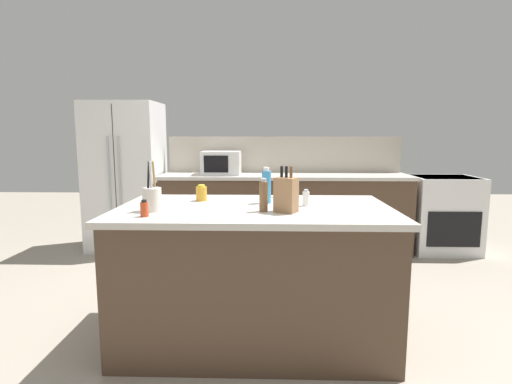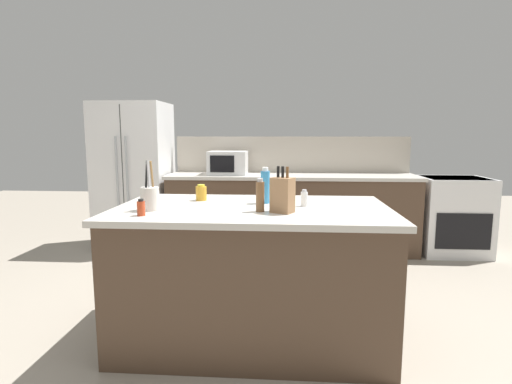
{
  "view_description": "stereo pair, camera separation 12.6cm",
  "coord_description": "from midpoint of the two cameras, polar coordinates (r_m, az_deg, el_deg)",
  "views": [
    {
      "loc": [
        0.09,
        -2.66,
        1.42
      ],
      "look_at": [
        0.0,
        0.35,
        0.99
      ],
      "focal_mm": 28.0,
      "sensor_mm": 36.0,
      "label": 1
    },
    {
      "loc": [
        0.22,
        -2.66,
        1.42
      ],
      "look_at": [
        0.0,
        0.35,
        0.99
      ],
      "focal_mm": 28.0,
      "sensor_mm": 36.0,
      "label": 2
    }
  ],
  "objects": [
    {
      "name": "pepper_grinder",
      "position": [
        2.52,
        2.02,
        -0.58
      ],
      "size": [
        0.05,
        0.05,
        0.21
      ],
      "color": "brown",
      "rests_on": "kitchen_island"
    },
    {
      "name": "dish_soap_bottle",
      "position": [
        2.83,
        2.6,
        0.81
      ],
      "size": [
        0.07,
        0.07,
        0.26
      ],
      "color": "#3384BC",
      "rests_on": "kitchen_island"
    },
    {
      "name": "ground_plane",
      "position": [
        3.02,
        0.76,
        -19.93
      ],
      "size": [
        14.0,
        14.0,
        0.0
      ],
      "primitive_type": "plane",
      "color": "gray"
    },
    {
      "name": "kitchen_island",
      "position": [
        2.83,
        0.78,
        -11.47
      ],
      "size": [
        1.85,
        1.06,
        0.94
      ],
      "color": "#4C3828",
      "rests_on": "ground_plane"
    },
    {
      "name": "back_counter_run",
      "position": [
        4.95,
        5.74,
        -2.93
      ],
      "size": [
        3.03,
        0.66,
        0.94
      ],
      "color": "#4C3828",
      "rests_on": "ground_plane"
    },
    {
      "name": "spice_jar_paprika",
      "position": [
        2.48,
        -14.71,
        -2.22
      ],
      "size": [
        0.05,
        0.05,
        0.1
      ],
      "color": "#B73D1E",
      "rests_on": "kitchen_island"
    },
    {
      "name": "spice_jar_oregano",
      "position": [
        3.11,
        4.38,
        0.25
      ],
      "size": [
        0.05,
        0.05,
        0.12
      ],
      "color": "#567038",
      "rests_on": "kitchen_island"
    },
    {
      "name": "knife_block",
      "position": [
        2.5,
        5.25,
        -0.38
      ],
      "size": [
        0.16,
        0.15,
        0.29
      ],
      "rotation": [
        0.0,
        0.0,
        -0.5
      ],
      "color": "#936B47",
      "rests_on": "kitchen_island"
    },
    {
      "name": "honey_jar",
      "position": [
        2.98,
        -6.64,
        -0.15
      ],
      "size": [
        0.08,
        0.08,
        0.12
      ],
      "color": "gold",
      "rests_on": "kitchen_island"
    },
    {
      "name": "salt_shaker",
      "position": [
        2.74,
        8.21,
        -0.94
      ],
      "size": [
        0.05,
        0.05,
        0.11
      ],
      "color": "silver",
      "rests_on": "kitchen_island"
    },
    {
      "name": "refrigerator",
      "position": [
        5.27,
        -16.34,
        2.24
      ],
      "size": [
        0.86,
        0.75,
        1.82
      ],
      "color": "white",
      "rests_on": "ground_plane"
    },
    {
      "name": "microwave",
      "position": [
        4.91,
        -3.31,
        4.18
      ],
      "size": [
        0.46,
        0.39,
        0.28
      ],
      "color": "white",
      "rests_on": "back_counter_run"
    },
    {
      "name": "range_oven",
      "position": [
        5.37,
        26.86,
        -2.96
      ],
      "size": [
        0.76,
        0.65,
        0.92
      ],
      "color": "white",
      "rests_on": "ground_plane"
    },
    {
      "name": "wall_backsplash",
      "position": [
        5.18,
        5.76,
        5.35
      ],
      "size": [
        2.99,
        0.03,
        0.46
      ],
      "primitive_type": "cube",
      "color": "#B2A899",
      "rests_on": "back_counter_run"
    },
    {
      "name": "utensil_crock",
      "position": [
        2.64,
        -13.61,
        -0.8
      ],
      "size": [
        0.12,
        0.12,
        0.32
      ],
      "color": "beige",
      "rests_on": "kitchen_island"
    }
  ]
}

